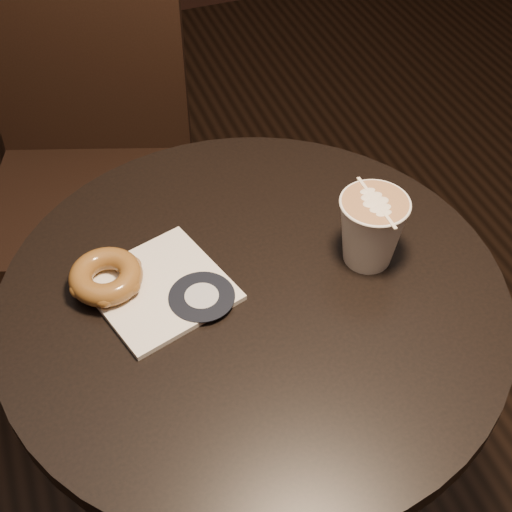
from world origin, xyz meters
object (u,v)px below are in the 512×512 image
(cafe_table, at_px, (254,375))
(latte_cup, at_px, (371,231))
(chair, at_px, (86,133))
(pastry_bag, at_px, (160,288))
(doughnut, at_px, (106,276))

(cafe_table, relative_size, latte_cup, 7.04)
(chair, distance_m, pastry_bag, 0.64)
(chair, xyz_separation_m, pastry_bag, (0.01, -0.62, 0.16))
(cafe_table, xyz_separation_m, chair, (-0.13, 0.67, 0.04))
(cafe_table, relative_size, doughnut, 7.48)
(pastry_bag, xyz_separation_m, latte_cup, (0.29, -0.04, 0.05))
(cafe_table, height_order, chair, chair)
(pastry_bag, relative_size, doughnut, 1.69)
(doughnut, bearing_deg, latte_cup, -11.27)
(pastry_bag, distance_m, doughnut, 0.07)
(pastry_bag, height_order, latte_cup, latte_cup)
(pastry_bag, relative_size, latte_cup, 1.59)
(chair, distance_m, doughnut, 0.62)
(chair, relative_size, doughnut, 10.53)
(chair, height_order, doughnut, chair)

